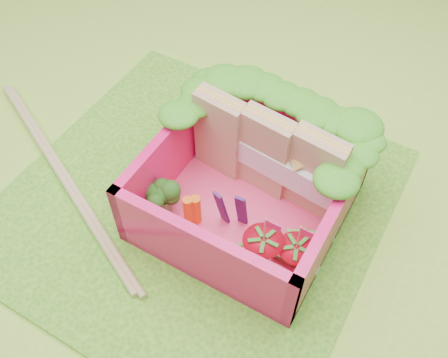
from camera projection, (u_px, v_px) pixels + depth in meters
ground at (195, 202)px, 3.70m from camera, size 14.00×14.00×0.00m
placemat at (195, 201)px, 3.69m from camera, size 2.60×2.60×0.03m
bento_floor at (246, 208)px, 3.60m from camera, size 1.30×1.30×0.05m
bento_box at (248, 187)px, 3.41m from camera, size 1.30×1.30×0.55m
lettuce_ruffle at (282, 111)px, 3.40m from camera, size 1.43×0.77×0.11m
sandwich_stack at (267, 153)px, 3.47m from camera, size 1.21×0.30×0.66m
broccoli at (162, 196)px, 3.42m from camera, size 0.31×0.31×0.26m
carrot_sticks at (192, 211)px, 3.40m from camera, size 0.11×0.11×0.27m
purple_wedges at (231, 209)px, 3.34m from camera, size 0.20×0.08×0.38m
strawberry_left at (262, 251)px, 3.20m from camera, size 0.27×0.27×0.51m
strawberry_right at (294, 257)px, 3.18m from camera, size 0.24×0.24×0.48m
snap_peas at (284, 249)px, 3.33m from camera, size 0.64×0.55×0.05m
chopsticks at (63, 175)px, 3.80m from camera, size 2.26×1.10×0.05m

